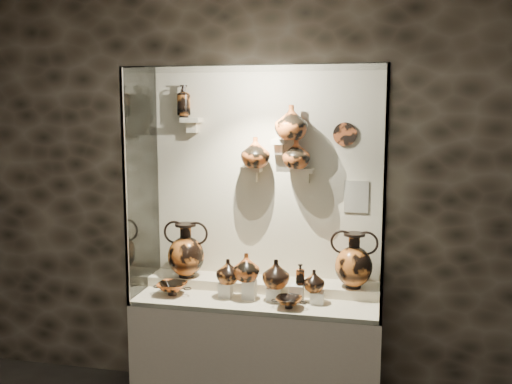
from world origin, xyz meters
The scene contains 35 objects.
wall_back centered at (0.00, 2.50, 1.60)m, with size 5.00×0.02×3.20m, color black.
plinth centered at (0.00, 2.18, 0.40)m, with size 1.70×0.60×0.80m, color beige.
front_tier centered at (0.00, 2.18, 0.82)m, with size 1.68×0.58×0.03m, color beige.
rear_tier centered at (0.00, 2.35, 0.85)m, with size 1.70×0.25×0.10m, color beige.
back_panel centered at (0.00, 2.50, 1.60)m, with size 1.70×0.03×1.60m, color beige.
glass_front centered at (0.00, 1.88, 1.60)m, with size 1.70×0.01×1.60m, color white.
glass_left centered at (-0.85, 2.18, 1.60)m, with size 0.01×0.60×1.60m, color white.
glass_right centered at (0.85, 2.18, 1.60)m, with size 0.01×0.60×1.60m, color white.
glass_top centered at (0.00, 2.18, 2.40)m, with size 1.70×0.60×0.01m, color white.
frame_post_left centered at (-0.84, 1.89, 1.60)m, with size 0.02×0.02×1.60m, color gray.
frame_post_right centered at (0.84, 1.89, 1.60)m, with size 0.02×0.02×1.60m, color gray.
pedestal_a centered at (-0.22, 2.13, 0.88)m, with size 0.09×0.09×0.10m, color silver.
pedestal_b centered at (-0.05, 2.13, 0.90)m, with size 0.09×0.09×0.13m, color silver.
pedestal_c centered at (0.12, 2.13, 0.88)m, with size 0.09×0.09×0.09m, color silver.
pedestal_d centered at (0.28, 2.13, 0.89)m, with size 0.09×0.09×0.12m, color silver.
pedestal_e centered at (0.42, 2.13, 0.87)m, with size 0.09×0.09×0.08m, color silver.
bracket_ul centered at (-0.55, 2.42, 2.05)m, with size 0.14×0.12×0.04m, color beige.
bracket_ca centered at (-0.10, 2.42, 1.70)m, with size 0.14×0.12×0.04m, color beige.
bracket_cb centered at (0.10, 2.42, 1.90)m, with size 0.10×0.12×0.04m, color beige.
bracket_cc centered at (0.28, 2.42, 1.70)m, with size 0.14×0.12×0.04m, color beige.
amphora_left centered at (-0.57, 2.31, 1.10)m, with size 0.32×0.32×0.41m, color #AE5A21, non-canonical shape.
amphora_right centered at (0.65, 2.31, 1.10)m, with size 0.31×0.31×0.39m, color #AE5A21, non-canonical shape.
jug_a centered at (-0.20, 2.12, 1.02)m, with size 0.16×0.16×0.17m, color #AE5A21.
jug_b centered at (-0.07, 2.11, 1.06)m, with size 0.18×0.18×0.19m, color #C65A22.
jug_c centered at (0.14, 2.13, 1.02)m, with size 0.19×0.19×0.20m, color #AE5A21.
jug_e centered at (0.40, 2.13, 0.98)m, with size 0.14×0.14×0.15m, color #AE5A21.
lekythos_small centered at (0.30, 2.13, 1.03)m, with size 0.07×0.07×0.16m, color #C65A22, non-canonical shape.
kylix_left centered at (-0.60, 2.09, 0.88)m, with size 0.27×0.23×0.11m, color #C65A22, non-canonical shape.
kylix_right centered at (0.25, 2.00, 0.87)m, with size 0.22×0.19×0.09m, color #AE5A21, non-canonical shape.
lekythos_tall centered at (-0.61, 2.42, 2.20)m, with size 0.11×0.11×0.27m, color #AE5A21, non-canonical shape.
ovoid_vase_a centered at (-0.06, 2.37, 1.83)m, with size 0.21×0.21×0.22m, color #C65A22.
ovoid_vase_b centered at (0.20, 2.35, 2.04)m, with size 0.23×0.23×0.24m, color #C65A22.
ovoid_vase_c centered at (0.23, 2.37, 1.82)m, with size 0.20×0.20×0.20m, color #C65A22.
wall_plate centered at (0.56, 2.47, 1.95)m, with size 0.17×0.17×0.02m, color #AD4B22.
info_placard centered at (0.65, 2.47, 1.52)m, with size 0.17×0.01×0.23m, color beige.
Camera 1 is at (0.81, -1.57, 2.13)m, focal length 40.00 mm.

